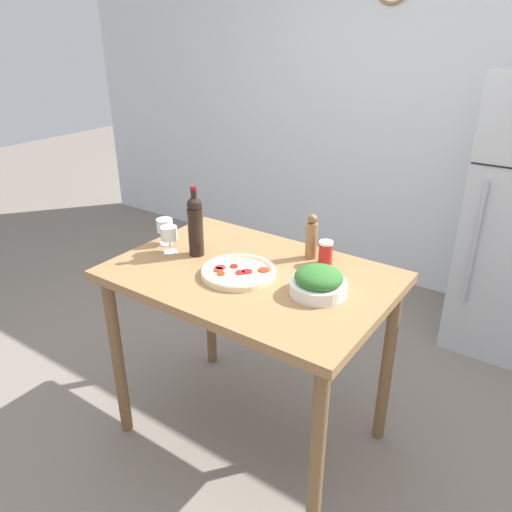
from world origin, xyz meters
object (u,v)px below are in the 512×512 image
(homemade_pizza, at_px, (238,272))
(salt_canister, at_px, (326,253))
(wine_bottle, at_px, (195,225))
(wine_glass_near, at_px, (169,235))
(pepper_mill, at_px, (312,237))
(wine_glass_far, at_px, (165,227))
(salad_bowl, at_px, (319,282))

(homemade_pizza, distance_m, salt_canister, 0.40)
(wine_bottle, distance_m, wine_glass_near, 0.14)
(wine_glass_near, bearing_deg, pepper_mill, 29.82)
(wine_glass_near, xyz_separation_m, homemade_pizza, (0.40, -0.01, -0.07))
(wine_bottle, relative_size, pepper_mill, 1.56)
(wine_bottle, bearing_deg, wine_glass_far, 177.79)
(wine_glass_near, relative_size, salt_canister, 1.18)
(wine_bottle, bearing_deg, wine_glass_near, -155.94)
(wine_glass_far, relative_size, salad_bowl, 0.56)
(wine_bottle, height_order, salad_bowl, wine_bottle)
(salad_bowl, bearing_deg, pepper_mill, 124.37)
(wine_glass_near, distance_m, homemade_pizza, 0.40)
(salad_bowl, distance_m, salt_canister, 0.27)
(pepper_mill, relative_size, salt_canister, 1.96)
(wine_glass_far, relative_size, salt_canister, 1.18)
(pepper_mill, distance_m, salt_canister, 0.10)
(homemade_pizza, bearing_deg, salt_canister, 51.10)
(wine_glass_near, xyz_separation_m, pepper_mill, (0.56, 0.32, 0.01))
(homemade_pizza, relative_size, salt_canister, 2.98)
(wine_glass_near, height_order, pepper_mill, pepper_mill)
(wine_bottle, xyz_separation_m, wine_glass_far, (-0.20, 0.01, -0.06))
(wine_bottle, xyz_separation_m, salt_canister, (0.53, 0.25, -0.09))
(salad_bowl, height_order, salt_canister, salad_bowl)
(salad_bowl, xyz_separation_m, salt_canister, (-0.10, 0.25, 0.00))
(pepper_mill, distance_m, salad_bowl, 0.33)
(wine_bottle, relative_size, salad_bowl, 1.45)
(wine_glass_near, xyz_separation_m, wine_glass_far, (-0.09, 0.06, -0.00))
(salt_canister, bearing_deg, salad_bowl, -67.76)
(wine_glass_near, distance_m, pepper_mill, 0.65)
(pepper_mill, bearing_deg, salad_bowl, -55.63)
(wine_glass_near, height_order, salt_canister, wine_glass_near)
(pepper_mill, bearing_deg, wine_bottle, -148.77)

